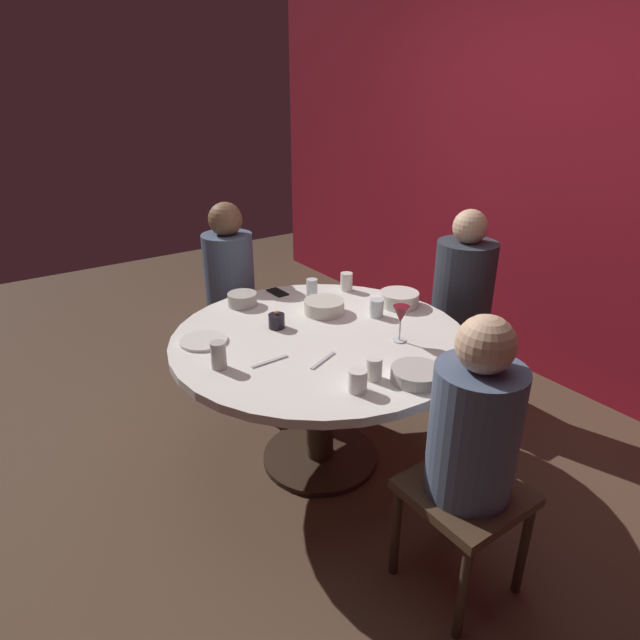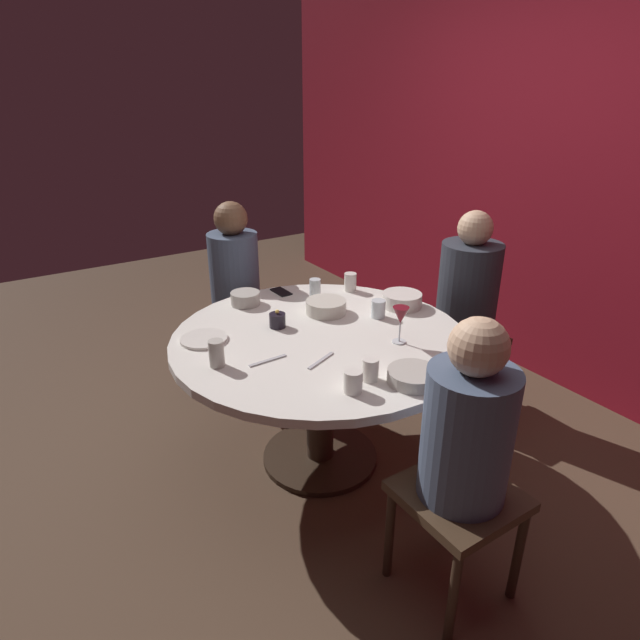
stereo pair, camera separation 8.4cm
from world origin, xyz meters
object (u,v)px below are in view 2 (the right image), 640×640
Objects in this scene: seated_diner_back at (468,292)px; bowl_serving_large at (402,300)px; wine_glass at (401,317)px; cup_by_left_diner at (353,381)px; cup_near_candle at (370,369)px; seated_diner_right at (467,435)px; cup_by_right_diner at (378,309)px; seated_diner_left at (235,277)px; bowl_small_white at (326,307)px; cell_phone at (281,292)px; cup_beside_wine at (350,282)px; cup_far_edge at (217,353)px; candle_holder at (277,320)px; bowl_sauce_side at (245,298)px; bowl_salad_center at (413,376)px; dinner_plate at (204,339)px; cup_center_front at (315,289)px; dining_table at (320,361)px.

bowl_serving_large is at bearing -8.38° from seated_diner_back.
bowl_serving_large is (-0.33, 0.30, -0.09)m from wine_glass.
bowl_serving_large is at bearing 127.41° from cup_by_left_diner.
cup_by_left_diner is at bearing -72.02° from cup_near_candle.
wine_glass is at bearing -21.74° from seated_diner_right.
seated_diner_right is 1.02m from cup_by_right_diner.
seated_diner_left is 6.80× the size of wine_glass.
cup_by_left_diner and cup_by_right_diner have the same top height.
wine_glass reaches higher than bowl_small_white.
seated_diner_left is at bearing -73.14° from cell_phone.
cup_beside_wine is at bearing 149.93° from cell_phone.
bowl_serving_large is at bearing 94.15° from cup_far_edge.
cell_phone is 1.14m from cup_by_left_diner.
candle_holder is 0.61m from wine_glass.
bowl_sauce_side is at bearing 177.65° from cup_by_left_diner.
bowl_salad_center is at bearing 14.83° from candle_holder.
dinner_plate is at bearing -124.20° from wine_glass.
bowl_small_white is 0.79m from cup_by_left_diner.
bowl_sauce_side is (-0.30, 0.36, 0.03)m from dinner_plate.
bowl_sauce_side is (0.42, -0.13, 0.02)m from seated_diner_left.
bowl_sauce_side is at bearing 129.70° from dinner_plate.
candle_holder is 0.78× the size of cup_far_edge.
candle_holder reaches higher than bowl_small_white.
seated_diner_left is at bearing -43.94° from seated_diner_back.
bowl_small_white is at bearing 41.69° from bowl_sauce_side.
cup_beside_wine is (-1.34, 0.47, 0.06)m from seated_diner_right.
bowl_sauce_side is 1.01m from cup_near_candle.
cell_phone is at bearing -4.55° from seated_diner_right.
bowl_salad_center is at bearing -12.22° from seated_diner_right.
bowl_sauce_side is at bearing 9.82° from cell_phone.
cup_by_right_diner is (-0.95, 0.37, 0.05)m from seated_diner_right.
dinner_plate is 0.74m from cup_center_front.
cup_by_left_diner is at bearing 23.00° from seated_diner_back.
dinner_plate is at bearing -9.57° from seated_diner_back.
seated_diner_right is 5.49× the size of bowl_small_white.
bowl_small_white is at bearing 140.58° from dining_table.
seated_diner_left is 0.86m from dinner_plate.
bowl_sauce_side is at bearing 144.39° from cup_far_edge.
dinner_plate is 0.89m from cup_by_right_diner.
dinner_plate is at bearing -98.78° from candle_holder.
bowl_salad_center is at bearing 47.73° from cup_far_edge.
cup_near_candle is (1.43, -0.06, 0.04)m from seated_diner_left.
seated_diner_right reaches higher than bowl_salad_center.
dining_table is 0.56m from cup_by_left_diner.
bowl_sauce_side is 0.39m from cup_center_front.
dining_table is at bearing -86.79° from cup_by_right_diner.
cup_center_front is at bearing -177.19° from wine_glass.
cup_near_candle is at bearing -31.30° from cup_beside_wine.
cup_far_edge is (0.56, -0.40, 0.02)m from bowl_sauce_side.
cup_center_front is (-0.20, 0.06, 0.02)m from bowl_small_white.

